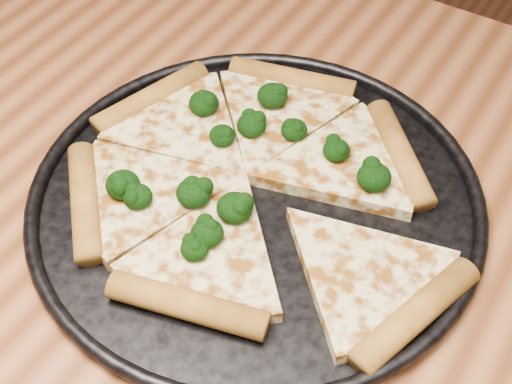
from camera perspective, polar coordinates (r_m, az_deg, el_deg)
The scene contains 4 objects.
dining_table at distance 0.71m, azimuth 0.78°, elevation -10.52°, with size 1.20×0.90×0.75m.
pizza_pan at distance 0.68m, azimuth 0.00°, elevation -0.46°, with size 0.41×0.41×0.02m.
pizza at distance 0.68m, azimuth -0.21°, elevation 0.77°, with size 0.39×0.34×0.03m.
broccoli_florets at distance 0.68m, azimuth -1.54°, elevation 2.12°, with size 0.22×0.22×0.02m.
Camera 1 is at (0.19, -0.32, 1.26)m, focal length 52.86 mm.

